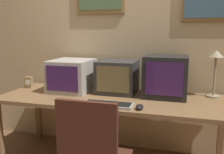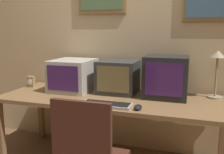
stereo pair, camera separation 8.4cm
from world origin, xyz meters
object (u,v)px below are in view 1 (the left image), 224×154
(monitor_center, at_px, (118,77))
(desk_lamp, at_px, (216,63))
(keyboard_main, at_px, (108,104))
(mouse_near_keyboard, at_px, (139,107))
(desk_clock, at_px, (29,82))
(monitor_right, at_px, (165,76))
(monitor_left, at_px, (72,75))

(monitor_center, distance_m, desk_lamp, 0.95)
(keyboard_main, xyz_separation_m, mouse_near_keyboard, (0.28, -0.02, 0.01))
(desk_clock, bearing_deg, monitor_right, 1.49)
(monitor_center, xyz_separation_m, keyboard_main, (0.04, -0.48, -0.15))
(monitor_center, bearing_deg, monitor_right, -3.52)
(mouse_near_keyboard, xyz_separation_m, desk_lamp, (0.62, 0.58, 0.31))
(desk_clock, height_order, desk_lamp, desk_lamp)
(keyboard_main, height_order, mouse_near_keyboard, mouse_near_keyboard)
(mouse_near_keyboard, bearing_deg, desk_clock, 162.05)
(monitor_center, distance_m, mouse_near_keyboard, 0.61)
(keyboard_main, distance_m, desk_lamp, 1.11)
(monitor_left, bearing_deg, keyboard_main, -39.02)
(keyboard_main, relative_size, desk_lamp, 0.97)
(monitor_right, bearing_deg, keyboard_main, -134.58)
(monitor_left, distance_m, mouse_near_keyboard, 0.93)
(mouse_near_keyboard, xyz_separation_m, desk_clock, (-1.33, 0.43, 0.04))
(mouse_near_keyboard, relative_size, desk_lamp, 0.23)
(desk_clock, bearing_deg, keyboard_main, -21.49)
(monitor_left, distance_m, monitor_center, 0.49)
(desk_clock, bearing_deg, monitor_center, 3.88)
(keyboard_main, distance_m, mouse_near_keyboard, 0.28)
(desk_lamp, bearing_deg, monitor_right, -165.91)
(monitor_right, bearing_deg, desk_clock, -178.51)
(keyboard_main, xyz_separation_m, desk_lamp, (0.90, 0.57, 0.32))
(monitor_right, xyz_separation_m, desk_lamp, (0.45, 0.11, 0.13))
(keyboard_main, bearing_deg, desk_clock, 158.51)
(monitor_left, distance_m, desk_lamp, 1.44)
(mouse_near_keyboard, relative_size, desk_clock, 0.84)
(monitor_left, bearing_deg, mouse_near_keyboard, -28.84)
(monitor_center, distance_m, desk_clock, 1.02)
(monitor_left, height_order, monitor_right, monitor_right)
(monitor_center, height_order, keyboard_main, monitor_center)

